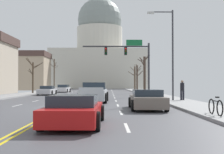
{
  "coord_description": "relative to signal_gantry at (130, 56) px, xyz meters",
  "views": [
    {
      "loc": [
        2.86,
        -18.9,
        1.55
      ],
      "look_at": [
        3.38,
        27.03,
        2.51
      ],
      "focal_mm": 47.69,
      "sensor_mm": 36.0,
      "label": 1
    }
  ],
  "objects": [
    {
      "name": "ground",
      "position": [
        -5.36,
        -16.06,
        -4.77
      ],
      "size": [
        20.0,
        180.0,
        0.2
      ],
      "color": "#4B4B50"
    },
    {
      "name": "pickup_truck_near_01",
      "position": [
        -3.7,
        -10.55,
        -4.06
      ],
      "size": [
        2.37,
        5.42,
        1.61
      ],
      "color": "#ADB2B7",
      "rests_on": "ground"
    },
    {
      "name": "bare_tree_01",
      "position": [
        -13.33,
        24.16,
        -1.31
      ],
      "size": [
        1.53,
        2.61,
        6.29
      ],
      "color": "brown",
      "rests_on": "ground"
    },
    {
      "name": "bare_tree_04",
      "position": [
        3.24,
        30.46,
        -1.98
      ],
      "size": [
        1.74,
        1.38,
        5.63
      ],
      "color": "brown",
      "rests_on": "ground"
    },
    {
      "name": "street_lamp_right",
      "position": [
        2.55,
        -10.34,
        -0.19
      ],
      "size": [
        2.18,
        0.24,
        7.51
      ],
      "color": "#333338",
      "rests_on": "ground"
    },
    {
      "name": "capitol_building",
      "position": [
        -5.36,
        58.99,
        5.93
      ],
      "size": [
        28.57,
        22.29,
        30.94
      ],
      "color": "beige",
      "rests_on": "ground"
    },
    {
      "name": "sedan_oncoming_01",
      "position": [
        -10.33,
        16.22,
        -4.19
      ],
      "size": [
        2.23,
        4.54,
        1.3
      ],
      "color": "silver",
      "rests_on": "ground"
    },
    {
      "name": "sedan_near_02",
      "position": [
        -0.22,
        -17.35,
        -4.23
      ],
      "size": [
        2.1,
        4.57,
        1.17
      ],
      "color": "#6B6056",
      "rests_on": "ground"
    },
    {
      "name": "sedan_oncoming_00",
      "position": [
        -10.62,
        4.39,
        -4.22
      ],
      "size": [
        2.01,
        4.6,
        1.21
      ],
      "color": "silver",
      "rests_on": "ground"
    },
    {
      "name": "bare_tree_00",
      "position": [
        3.05,
        22.44,
        -1.98
      ],
      "size": [
        1.7,
        1.79,
        5.18
      ],
      "color": "#423328",
      "rests_on": "ground"
    },
    {
      "name": "signal_gantry",
      "position": [
        0.0,
        0.0,
        0.0
      ],
      "size": [
        7.91,
        0.41,
        6.55
      ],
      "color": "#28282D",
      "rests_on": "ground"
    },
    {
      "name": "flank_building_01",
      "position": [
        -20.65,
        33.18,
        -0.42
      ],
      "size": [
        8.63,
        8.65,
        8.65
      ],
      "color": "tan",
      "rests_on": "ground"
    },
    {
      "name": "bare_tree_05",
      "position": [
        -13.57,
        8.5,
        -1.96
      ],
      "size": [
        2.46,
        1.36,
        5.14
      ],
      "color": "#4C3D2D",
      "rests_on": "ground"
    },
    {
      "name": "pedestrian_00",
      "position": [
        3.67,
        -10.14,
        -3.73
      ],
      "size": [
        0.35,
        0.34,
        1.67
      ],
      "color": "black",
      "rests_on": "ground"
    },
    {
      "name": "bicycle_parked",
      "position": [
        2.3,
        -21.68,
        -4.3
      ],
      "size": [
        0.12,
        1.77,
        0.85
      ],
      "color": "black",
      "rests_on": "ground"
    },
    {
      "name": "sedan_near_03",
      "position": [
        -3.75,
        -24.01,
        -4.26
      ],
      "size": [
        2.14,
        4.49,
        1.12
      ],
      "color": "#B71414",
      "rests_on": "ground"
    },
    {
      "name": "sedan_near_00",
      "position": [
        -3.59,
        -4.24,
        -4.21
      ],
      "size": [
        2.13,
        4.6,
        1.21
      ],
      "color": "#9EA3A8",
      "rests_on": "ground"
    },
    {
      "name": "bare_tree_02",
      "position": [
        3.1,
        11.34,
        -1.64
      ],
      "size": [
        2.06,
        1.94,
        6.22
      ],
      "color": "#423328",
      "rests_on": "ground"
    }
  ]
}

